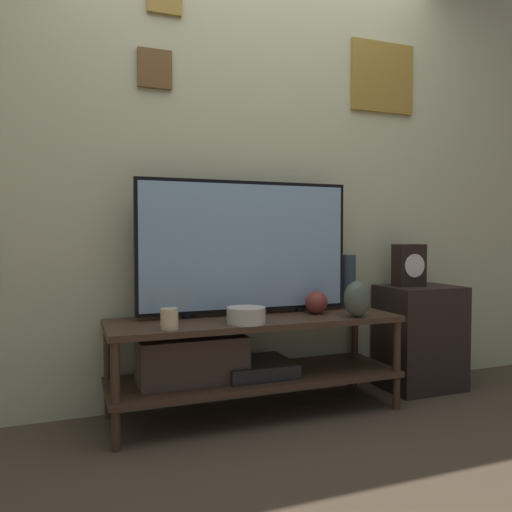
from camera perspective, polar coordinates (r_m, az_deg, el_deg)
The scene contains 11 objects.
ground_plane at distance 2.47m, azimuth 2.39°, elevation -19.56°, with size 12.00×12.00×0.00m, color #4C3D2D.
wall_back at distance 2.84m, azimuth -2.19°, elevation 11.15°, with size 6.40×0.08×2.70m.
media_console at distance 2.58m, azimuth -2.58°, elevation -11.22°, with size 1.50×0.47×0.50m.
television at distance 2.64m, azimuth -1.16°, elevation 1.08°, with size 1.16×0.05×0.71m.
vase_urn_stoneware at distance 2.64m, azimuth 11.48°, elevation -4.84°, with size 0.14×0.12×0.19m.
vase_round_glass at distance 2.71m, azimuth 6.92°, elevation -5.31°, with size 0.12×0.12×0.12m.
vase_tall_ceramic at distance 2.99m, azimuth 10.33°, elevation -2.82°, with size 0.10×0.10×0.31m.
vase_wide_bowl at distance 2.40m, azimuth -1.14°, elevation -6.80°, with size 0.19×0.19×0.08m.
candle_jar at distance 2.29m, azimuth -9.87°, elevation -7.09°, with size 0.08×0.08×0.09m.
side_table at distance 3.20m, azimuth 18.19°, elevation -8.79°, with size 0.45×0.35×0.62m.
mantel_clock at distance 3.13m, azimuth 17.09°, elevation -1.01°, with size 0.18×0.11×0.25m.
Camera 1 is at (-0.91, -2.10, 0.92)m, focal length 35.00 mm.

